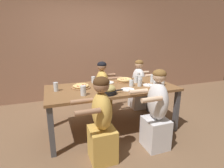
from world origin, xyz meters
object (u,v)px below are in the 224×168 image
at_px(empty_plate_b, 108,82).
at_px(empty_plate_c, 148,85).
at_px(diner_near_midright, 156,114).
at_px(drinking_glass_i, 152,79).
at_px(drinking_glass_a, 138,77).
at_px(diner_far_center, 102,90).
at_px(diner_far_right, 138,87).
at_px(pizza_board_second, 81,86).
at_px(empty_plate_a, 128,89).
at_px(drinking_glass_c, 140,80).
at_px(drinking_glass_g, 139,83).
at_px(drinking_glass_h, 155,85).
at_px(drinking_glass_d, 56,87).
at_px(cocktail_glass_blue, 131,83).
at_px(drinking_glass_j, 163,82).
at_px(drinking_glass_f, 136,80).
at_px(drinking_glass_e, 93,80).
at_px(drinking_glass_b, 83,91).
at_px(pizza_board_main, 124,80).
at_px(diner_near_midleft, 102,124).
at_px(skillet_bowl, 108,90).

xyz_separation_m(empty_plate_b, empty_plate_c, (0.59, -0.40, 0.00)).
bearing_deg(diner_near_midright, drinking_glass_i, -27.31).
distance_m(drinking_glass_a, drinking_glass_i, 0.27).
bearing_deg(diner_far_center, diner_near_midright, 14.34).
distance_m(diner_far_right, diner_near_midright, 1.47).
height_order(pizza_board_second, empty_plate_a, pizza_board_second).
bearing_deg(diner_far_right, drinking_glass_c, -26.72).
distance_m(empty_plate_a, drinking_glass_g, 0.29).
bearing_deg(drinking_glass_a, drinking_glass_g, -115.42).
height_order(pizza_board_second, drinking_glass_g, drinking_glass_g).
distance_m(drinking_glass_h, diner_far_center, 1.21).
bearing_deg(drinking_glass_d, drinking_glass_g, -8.40).
height_order(drinking_glass_i, diner_far_center, diner_far_center).
relative_size(cocktail_glass_blue, drinking_glass_g, 1.04).
height_order(drinking_glass_d, drinking_glass_j, drinking_glass_j).
height_order(cocktail_glass_blue, drinking_glass_f, cocktail_glass_blue).
xyz_separation_m(empty_plate_a, drinking_glass_e, (-0.39, 0.60, 0.04)).
height_order(drinking_glass_f, diner_far_right, diner_far_right).
bearing_deg(drinking_glass_g, drinking_glass_b, -171.59).
relative_size(pizza_board_second, drinking_glass_h, 2.41).
height_order(drinking_glass_a, drinking_glass_g, drinking_glass_a).
xyz_separation_m(drinking_glass_e, drinking_glass_h, (0.83, -0.68, 0.00)).
distance_m(drinking_glass_b, drinking_glass_h, 1.13).
relative_size(empty_plate_b, drinking_glass_i, 1.50).
relative_size(drinking_glass_e, drinking_glass_i, 0.80).
bearing_deg(drinking_glass_h, diner_near_midright, -118.73).
height_order(empty_plate_b, drinking_glass_c, drinking_glass_c).
xyz_separation_m(pizza_board_main, diner_far_right, (0.55, 0.46, -0.30)).
height_order(pizza_board_main, drinking_glass_b, drinking_glass_b).
bearing_deg(empty_plate_b, pizza_board_main, -7.71).
height_order(drinking_glass_c, drinking_glass_f, drinking_glass_c).
height_order(empty_plate_b, drinking_glass_f, drinking_glass_f).
distance_m(cocktail_glass_blue, drinking_glass_h, 0.39).
height_order(empty_plate_c, drinking_glass_h, drinking_glass_h).
relative_size(drinking_glass_f, diner_near_midleft, 0.11).
relative_size(pizza_board_second, diner_far_right, 0.28).
xyz_separation_m(empty_plate_a, drinking_glass_c, (0.36, 0.27, 0.06)).
xyz_separation_m(empty_plate_a, drinking_glass_h, (0.44, -0.09, 0.05)).
bearing_deg(drinking_glass_g, drinking_glass_i, 23.98).
height_order(skillet_bowl, drinking_glass_b, drinking_glass_b).
relative_size(diner_far_right, diner_near_midleft, 0.97).
bearing_deg(drinking_glass_g, pizza_board_second, 165.84).
distance_m(empty_plate_b, drinking_glass_d, 0.92).
bearing_deg(drinking_glass_j, drinking_glass_e, 151.15).
xyz_separation_m(drinking_glass_h, diner_near_midright, (-0.21, -0.38, -0.29)).
relative_size(drinking_glass_a, drinking_glass_h, 1.16).
bearing_deg(drinking_glass_e, diner_far_right, 16.96).
bearing_deg(drinking_glass_d, empty_plate_c, -7.78).
relative_size(empty_plate_b, diner_far_center, 0.20).
relative_size(empty_plate_c, drinking_glass_f, 1.53).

